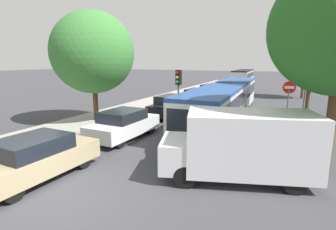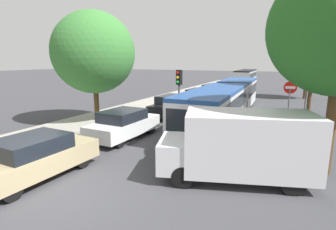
{
  "view_description": "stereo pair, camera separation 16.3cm",
  "coord_description": "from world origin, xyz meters",
  "px_view_note": "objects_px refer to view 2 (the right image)",
  "views": [
    {
      "loc": [
        5.77,
        -5.21,
        3.95
      ],
      "look_at": [
        0.2,
        6.8,
        1.2
      ],
      "focal_mm": 28.0,
      "sensor_mm": 36.0,
      "label": 1
    },
    {
      "loc": [
        5.92,
        -5.14,
        3.95
      ],
      "look_at": [
        0.2,
        6.8,
        1.2
      ],
      "focal_mm": 28.0,
      "sensor_mm": 36.0,
      "label": 2
    }
  ],
  "objects_px": {
    "traffic_light": "(179,85)",
    "tree_left_mid": "(94,53)",
    "direction_sign_post": "(307,83)",
    "queued_car_green": "(199,97)",
    "queued_car_blue": "(228,87)",
    "queued_car_black": "(173,106)",
    "queued_car_tan": "(35,157)",
    "tree_right_mid": "(317,34)",
    "articulated_bus": "(227,99)",
    "tree_right_far": "(308,57)",
    "queued_car_red": "(213,91)",
    "no_entry_sign": "(289,98)",
    "queued_car_white": "(124,124)",
    "city_bus_rear": "(246,76)",
    "white_van": "(241,144)"
  },
  "relations": [
    {
      "from": "white_van",
      "to": "tree_left_mid",
      "type": "relative_size",
      "value": 0.77
    },
    {
      "from": "queued_car_tan",
      "to": "tree_right_mid",
      "type": "distance_m",
      "value": 17.0
    },
    {
      "from": "queued_car_black",
      "to": "queued_car_red",
      "type": "bearing_deg",
      "value": 2.31
    },
    {
      "from": "queued_car_black",
      "to": "tree_right_mid",
      "type": "bearing_deg",
      "value": -71.43
    },
    {
      "from": "city_bus_rear",
      "to": "tree_left_mid",
      "type": "distance_m",
      "value": 34.11
    },
    {
      "from": "direction_sign_post",
      "to": "tree_right_far",
      "type": "relative_size",
      "value": 0.53
    },
    {
      "from": "queued_car_red",
      "to": "tree_right_mid",
      "type": "height_order",
      "value": "tree_right_mid"
    },
    {
      "from": "queued_car_red",
      "to": "no_entry_sign",
      "type": "distance_m",
      "value": 13.15
    },
    {
      "from": "city_bus_rear",
      "to": "traffic_light",
      "type": "relative_size",
      "value": 3.26
    },
    {
      "from": "queued_car_white",
      "to": "white_van",
      "type": "height_order",
      "value": "white_van"
    },
    {
      "from": "direction_sign_post",
      "to": "articulated_bus",
      "type": "bearing_deg",
      "value": 16.9
    },
    {
      "from": "traffic_light",
      "to": "queued_car_blue",
      "type": "bearing_deg",
      "value": -159.97
    },
    {
      "from": "queued_car_white",
      "to": "tree_right_mid",
      "type": "xyz_separation_m",
      "value": [
        8.75,
        8.55,
        4.83
      ]
    },
    {
      "from": "traffic_light",
      "to": "tree_left_mid",
      "type": "height_order",
      "value": "tree_left_mid"
    },
    {
      "from": "queued_car_white",
      "to": "queued_car_red",
      "type": "bearing_deg",
      "value": 2.07
    },
    {
      "from": "tree_left_mid",
      "to": "queued_car_black",
      "type": "bearing_deg",
      "value": 44.17
    },
    {
      "from": "white_van",
      "to": "city_bus_rear",
      "type": "bearing_deg",
      "value": -98.52
    },
    {
      "from": "articulated_bus",
      "to": "city_bus_rear",
      "type": "height_order",
      "value": "articulated_bus"
    },
    {
      "from": "white_van",
      "to": "tree_right_mid",
      "type": "height_order",
      "value": "tree_right_mid"
    },
    {
      "from": "queued_car_black",
      "to": "no_entry_sign",
      "type": "distance_m",
      "value": 7.61
    },
    {
      "from": "tree_right_far",
      "to": "traffic_light",
      "type": "bearing_deg",
      "value": -114.58
    },
    {
      "from": "queued_car_tan",
      "to": "direction_sign_post",
      "type": "relative_size",
      "value": 1.2
    },
    {
      "from": "queued_car_tan",
      "to": "no_entry_sign",
      "type": "xyz_separation_m",
      "value": [
        7.56,
        10.63,
        1.13
      ]
    },
    {
      "from": "traffic_light",
      "to": "direction_sign_post",
      "type": "distance_m",
      "value": 8.17
    },
    {
      "from": "traffic_light",
      "to": "tree_right_far",
      "type": "height_order",
      "value": "tree_right_far"
    },
    {
      "from": "tree_right_far",
      "to": "queued_car_white",
      "type": "bearing_deg",
      "value": -113.51
    },
    {
      "from": "queued_car_tan",
      "to": "queued_car_blue",
      "type": "distance_m",
      "value": 27.01
    },
    {
      "from": "queued_car_white",
      "to": "queued_car_red",
      "type": "relative_size",
      "value": 0.99
    },
    {
      "from": "queued_car_blue",
      "to": "traffic_light",
      "type": "xyz_separation_m",
      "value": [
        1.05,
        -17.8,
        1.76
      ]
    },
    {
      "from": "queued_car_blue",
      "to": "tree_right_far",
      "type": "relative_size",
      "value": 0.63
    },
    {
      "from": "white_van",
      "to": "traffic_light",
      "type": "xyz_separation_m",
      "value": [
        -4.97,
        6.32,
        1.26
      ]
    },
    {
      "from": "tree_left_mid",
      "to": "tree_right_mid",
      "type": "bearing_deg",
      "value": 26.52
    },
    {
      "from": "queued_car_black",
      "to": "queued_car_tan",
      "type": "bearing_deg",
      "value": -177.98
    },
    {
      "from": "queued_car_green",
      "to": "direction_sign_post",
      "type": "relative_size",
      "value": 1.22
    },
    {
      "from": "queued_car_tan",
      "to": "queued_car_white",
      "type": "xyz_separation_m",
      "value": [
        -0.01,
        5.22,
        0.0
      ]
    },
    {
      "from": "tree_right_far",
      "to": "direction_sign_post",
      "type": "bearing_deg",
      "value": -91.59
    },
    {
      "from": "direction_sign_post",
      "to": "queued_car_white",
      "type": "bearing_deg",
      "value": 48.67
    },
    {
      "from": "city_bus_rear",
      "to": "no_entry_sign",
      "type": "distance_m",
      "value": 31.55
    },
    {
      "from": "articulated_bus",
      "to": "queued_car_red",
      "type": "xyz_separation_m",
      "value": [
        -3.59,
        9.17,
        -0.62
      ]
    },
    {
      "from": "queued_car_black",
      "to": "queued_car_green",
      "type": "xyz_separation_m",
      "value": [
        0.15,
        5.23,
        -0.02
      ]
    },
    {
      "from": "white_van",
      "to": "tree_left_mid",
      "type": "distance_m",
      "value": 11.55
    },
    {
      "from": "articulated_bus",
      "to": "queued_car_blue",
      "type": "distance_m",
      "value": 15.19
    },
    {
      "from": "city_bus_rear",
      "to": "queued_car_red",
      "type": "height_order",
      "value": "city_bus_rear"
    },
    {
      "from": "direction_sign_post",
      "to": "tree_left_mid",
      "type": "bearing_deg",
      "value": 30.31
    },
    {
      "from": "queued_car_blue",
      "to": "traffic_light",
      "type": "bearing_deg",
      "value": -174.32
    },
    {
      "from": "queued_car_tan",
      "to": "traffic_light",
      "type": "height_order",
      "value": "traffic_light"
    },
    {
      "from": "queued_car_green",
      "to": "tree_left_mid",
      "type": "distance_m",
      "value": 10.43
    },
    {
      "from": "queued_car_tan",
      "to": "white_van",
      "type": "distance_m",
      "value": 6.97
    },
    {
      "from": "queued_car_green",
      "to": "queued_car_blue",
      "type": "xyz_separation_m",
      "value": [
        0.1,
        10.54,
        -0.02
      ]
    },
    {
      "from": "traffic_light",
      "to": "tree_right_mid",
      "type": "height_order",
      "value": "tree_right_mid"
    }
  ]
}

